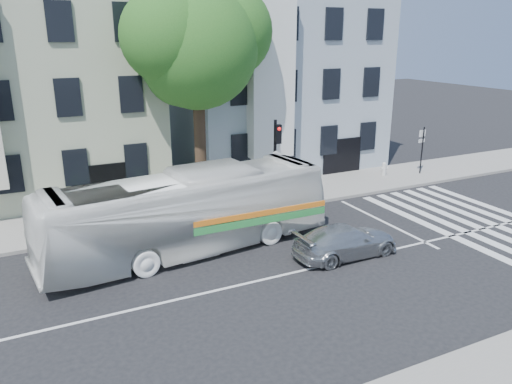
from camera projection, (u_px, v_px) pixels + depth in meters
ground at (286, 275)px, 17.57m from camera, size 120.00×120.00×0.00m
sidewalk_far at (206, 205)px, 24.40m from camera, size 80.00×4.00×0.15m
building_left at (28, 86)px, 25.82m from camera, size 12.00×10.00×11.00m
building_right at (268, 77)px, 31.67m from camera, size 12.00×10.00×11.00m
street_tree at (196, 40)px, 22.70m from camera, size 7.30×5.90×11.10m
bus at (188, 212)px, 19.04m from camera, size 3.94×11.65×3.18m
sedan at (346, 241)px, 18.88m from camera, size 1.77×4.23×1.22m
hedge at (179, 214)px, 22.03m from camera, size 8.54×1.36×0.70m
traffic_signal at (276, 153)px, 23.14m from camera, size 0.46×0.54×4.35m
fire_hydrant at (384, 169)px, 29.18m from camera, size 0.44×0.26×0.80m
far_sign_pole at (422, 144)px, 29.26m from camera, size 0.50×0.19×2.79m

